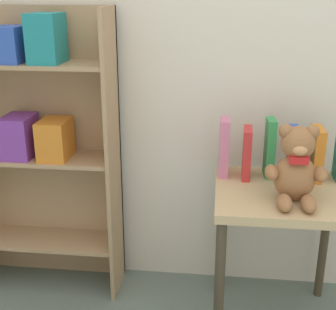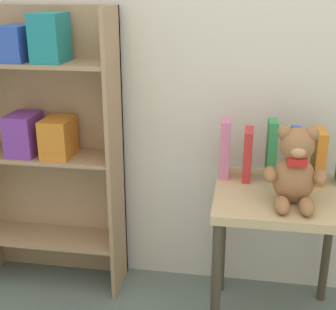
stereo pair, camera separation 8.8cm
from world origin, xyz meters
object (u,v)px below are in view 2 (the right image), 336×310
Objects in this scene: book_standing_red at (248,154)px; book_standing_blue at (295,156)px; bookshelf_side at (45,134)px; teddy_bear at (295,170)px; display_table at (281,217)px; book_standing_pink at (225,148)px; book_standing_orange at (319,156)px; book_standing_green at (271,149)px.

book_standing_blue is (0.20, 0.00, 0.00)m from book_standing_red.
bookshelf_side reaches higher than teddy_bear.
bookshelf_side is at bearing 176.64° from book_standing_red.
book_standing_pink is at bearing 148.48° from display_table.
bookshelf_side is 4.45× the size of teddy_bear.
display_table is 0.27m from teddy_bear.
display_table is 0.31m from book_standing_orange.
book_standing_blue is at bearing -17.33° from book_standing_green.
book_standing_pink is (0.86, -0.07, 0.00)m from bookshelf_side.
book_standing_green is at bearing 18.04° from book_standing_red.
book_standing_blue is (1.15, -0.09, -0.01)m from bookshelf_side.
book_standing_green is at bearing 165.13° from book_standing_blue.
book_standing_blue reaches higher than book_standing_orange.
teddy_bear is at bearing -42.72° from book_standing_pink.
bookshelf_side reaches higher than book_standing_blue.
book_standing_red is at bearing -179.43° from book_standing_blue.
book_standing_red is at bearing -11.61° from book_standing_pink.
book_standing_pink reaches higher than display_table.
book_standing_pink is 0.20m from book_standing_green.
bookshelf_side reaches higher than book_standing_red.
book_standing_green is 0.10m from book_standing_blue.
display_table is 2.86× the size of book_standing_orange.
display_table is 2.84× the size of book_standing_blue.
teddy_bear is (0.03, -0.10, 0.25)m from display_table.
bookshelf_side is at bearing 175.53° from book_standing_blue.
book_standing_red is 0.86× the size of book_standing_green.
book_standing_pink is at bearing -179.96° from book_standing_green.
display_table is at bearing -32.17° from book_standing_pink.
book_standing_pink is (-0.27, 0.25, -0.01)m from teddy_bear.
book_standing_red is at bearing -5.29° from bookshelf_side.
display_table is at bearing 105.49° from teddy_bear.
book_standing_orange is (0.39, 0.00, -0.01)m from book_standing_pink.
display_table is 2.55× the size of book_standing_pink.
display_table is 0.30m from book_standing_red.
book_standing_pink is at bearing 179.48° from book_standing_orange.
book_standing_red is 0.20m from book_standing_blue.
bookshelf_side is 5.95× the size of book_standing_blue.
teddy_bear reaches higher than display_table.
book_standing_red is (-0.17, 0.23, -0.03)m from teddy_bear.
bookshelf_side is 1.15m from book_standing_blue.
book_standing_green reaches higher than book_standing_orange.
book_standing_blue is (0.10, -0.03, -0.01)m from book_standing_green.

